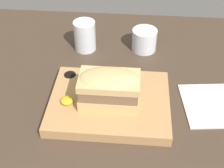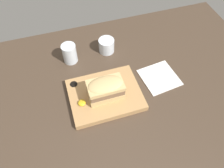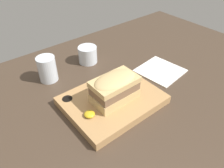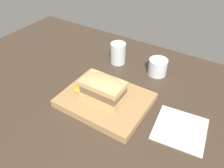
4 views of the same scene
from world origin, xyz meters
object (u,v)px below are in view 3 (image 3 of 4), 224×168
at_px(wine_glass, 88,55).
at_px(napkin, 160,71).
at_px(serving_board, 112,100).
at_px(sandwich, 115,87).
at_px(water_glass, 48,70).

distance_m(wine_glass, napkin, 0.30).
relative_size(serving_board, napkin, 1.72).
relative_size(sandwich, wine_glass, 1.88).
bearing_deg(wine_glass, napkin, -52.77).
bearing_deg(napkin, serving_board, -174.68).
bearing_deg(serving_board, napkin, 5.32).
height_order(sandwich, water_glass, sandwich).
bearing_deg(wine_glass, serving_board, -107.93).
bearing_deg(sandwich, napkin, 7.78).
height_order(wine_glass, napkin, wine_glass).
height_order(sandwich, napkin, sandwich).
bearing_deg(napkin, water_glass, 148.20).
bearing_deg(wine_glass, water_glass, -176.20).
height_order(serving_board, wine_glass, wine_glass).
height_order(serving_board, water_glass, water_glass).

